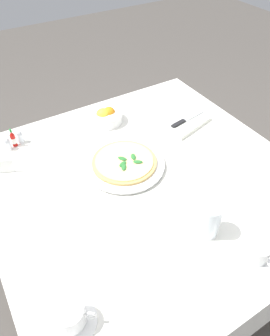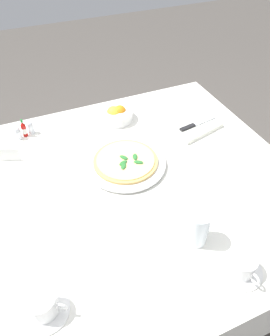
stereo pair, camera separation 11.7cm
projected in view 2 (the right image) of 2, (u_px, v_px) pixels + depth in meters
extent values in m
plane|color=#4C4742|center=(142.00, 275.00, 1.66)|extent=(8.00, 8.00, 0.00)
cube|color=white|center=(145.00, 181.00, 1.16)|extent=(1.13, 1.13, 0.02)
cube|color=white|center=(100.00, 131.00, 1.64)|extent=(1.13, 0.01, 0.28)
cube|color=white|center=(1.00, 254.00, 1.11)|extent=(0.01, 1.13, 0.28)
cube|color=white|center=(255.00, 169.00, 1.43)|extent=(0.01, 1.13, 0.28)
cylinder|color=brown|center=(22.00, 196.00, 1.59)|extent=(0.06, 0.06, 0.71)
cylinder|color=brown|center=(182.00, 149.00, 1.86)|extent=(0.06, 0.06, 0.71)
cylinder|color=white|center=(126.00, 164.00, 1.21)|extent=(0.19, 0.19, 0.01)
cylinder|color=white|center=(126.00, 163.00, 1.20)|extent=(0.31, 0.31, 0.01)
cylinder|color=#DBAD60|center=(126.00, 161.00, 1.19)|extent=(0.25, 0.25, 0.01)
cylinder|color=#F4DB8E|center=(126.00, 159.00, 1.19)|extent=(0.22, 0.22, 0.00)
ellipsoid|color=#2D7533|center=(124.00, 157.00, 1.19)|extent=(0.04, 0.04, 0.01)
ellipsoid|color=#2D7533|center=(124.00, 166.00, 1.15)|extent=(0.03, 0.04, 0.01)
ellipsoid|color=#2D7533|center=(137.00, 162.00, 1.17)|extent=(0.04, 0.04, 0.01)
ellipsoid|color=#2D7533|center=(135.00, 157.00, 1.19)|extent=(0.03, 0.04, 0.01)
ellipsoid|color=#2D7533|center=(123.00, 163.00, 1.17)|extent=(0.04, 0.03, 0.01)
cylinder|color=white|center=(45.00, 310.00, 0.81)|extent=(0.13, 0.13, 0.01)
cylinder|color=white|center=(42.00, 305.00, 0.78)|extent=(0.08, 0.08, 0.06)
torus|color=white|center=(61.00, 307.00, 0.77)|extent=(0.03, 0.02, 0.03)
cylinder|color=black|center=(40.00, 300.00, 0.76)|extent=(0.07, 0.07, 0.00)
cylinder|color=white|center=(239.00, 270.00, 0.89)|extent=(0.13, 0.13, 0.01)
cylinder|color=white|center=(242.00, 264.00, 0.86)|extent=(0.08, 0.08, 0.06)
torus|color=white|center=(255.00, 279.00, 0.83)|extent=(0.01, 0.04, 0.03)
cylinder|color=black|center=(244.00, 259.00, 0.85)|extent=(0.07, 0.07, 0.00)
cylinder|color=white|center=(197.00, 227.00, 0.92)|extent=(0.07, 0.07, 0.12)
cylinder|color=silver|center=(196.00, 231.00, 0.94)|extent=(0.06, 0.06, 0.08)
cube|color=white|center=(195.00, 127.00, 1.38)|extent=(0.24, 0.18, 0.02)
cube|color=silver|center=(205.00, 121.00, 1.39)|extent=(0.12, 0.04, 0.01)
cube|color=black|center=(188.00, 127.00, 1.35)|extent=(0.08, 0.03, 0.01)
cylinder|color=white|center=(116.00, 115.00, 1.42)|extent=(0.15, 0.15, 0.04)
sphere|color=orange|center=(120.00, 112.00, 1.42)|extent=(0.06, 0.06, 0.06)
sphere|color=yellow|center=(114.00, 113.00, 1.41)|extent=(0.06, 0.06, 0.06)
cylinder|color=#B7140F|center=(24.00, 131.00, 1.33)|extent=(0.02, 0.02, 0.05)
cylinder|color=white|center=(24.00, 131.00, 1.33)|extent=(0.02, 0.02, 0.02)
cone|color=#B7140F|center=(22.00, 124.00, 1.30)|extent=(0.02, 0.02, 0.02)
cylinder|color=#1E722D|center=(21.00, 121.00, 1.29)|extent=(0.01, 0.01, 0.01)
cylinder|color=white|center=(31.00, 129.00, 1.35)|extent=(0.03, 0.03, 0.04)
cylinder|color=white|center=(31.00, 130.00, 1.35)|extent=(0.02, 0.02, 0.03)
sphere|color=silver|center=(30.00, 125.00, 1.33)|extent=(0.02, 0.02, 0.02)
cylinder|color=white|center=(18.00, 135.00, 1.32)|extent=(0.03, 0.03, 0.04)
cylinder|color=#38332D|center=(19.00, 136.00, 1.32)|extent=(0.02, 0.02, 0.03)
sphere|color=silver|center=(17.00, 130.00, 1.30)|extent=(0.02, 0.02, 0.02)
cube|color=white|center=(8.00, 155.00, 1.21)|extent=(0.08, 0.04, 0.06)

